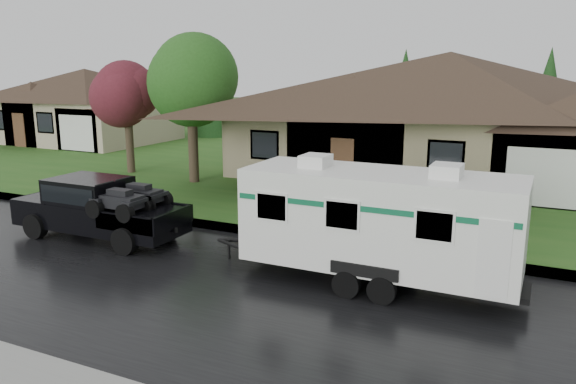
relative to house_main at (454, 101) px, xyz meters
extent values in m
plane|color=#27581B|center=(-2.29, -13.84, -3.59)|extent=(140.00, 140.00, 0.00)
cube|color=black|center=(-2.29, -15.84, -3.59)|extent=(140.00, 8.00, 0.01)
cube|color=gray|center=(-2.29, -11.59, -3.52)|extent=(140.00, 0.50, 0.15)
cube|color=#27581B|center=(-2.29, 1.16, -3.52)|extent=(140.00, 26.00, 0.15)
cube|color=#9C8C6A|center=(-0.29, 0.16, -1.94)|extent=(18.00, 10.00, 3.00)
pyramid|color=#32231B|center=(-0.29, 0.16, 2.16)|extent=(19.44, 10.80, 2.60)
cube|color=tan|center=(-24.29, 2.16, -2.04)|extent=(10.00, 8.00, 2.80)
pyramid|color=#32231B|center=(-24.29, 2.16, 1.36)|extent=(10.80, 8.64, 2.00)
cube|color=tan|center=(-21.29, 0.16, -2.18)|extent=(3.20, 4.00, 2.52)
cylinder|color=#382B1E|center=(-9.88, -6.26, -2.03)|extent=(0.43, 0.43, 2.82)
sphere|color=#2E6922|center=(-9.88, -6.26, 1.06)|extent=(3.90, 3.90, 3.90)
cylinder|color=#382B1E|center=(-13.93, -5.66, -2.34)|extent=(0.37, 0.37, 2.21)
sphere|color=maroon|center=(-13.93, -5.66, 0.08)|extent=(3.05, 3.05, 3.05)
sphere|color=#143814|center=(-6.59, -4.54, -2.94)|extent=(1.00, 1.00, 1.00)
sphere|color=#143814|center=(-2.39, -4.54, -2.94)|extent=(1.00, 1.00, 1.00)
sphere|color=#143814|center=(1.81, -4.54, -2.94)|extent=(1.00, 1.00, 1.00)
cube|color=black|center=(-7.97, -13.97, -2.88)|extent=(5.47, 1.82, 0.78)
cube|color=black|center=(-9.98, -13.97, -2.63)|extent=(1.46, 1.78, 0.32)
cube|color=black|center=(-8.34, -13.97, -2.18)|extent=(2.19, 1.71, 0.82)
cube|color=black|center=(-8.34, -13.97, -2.13)|extent=(2.01, 1.75, 0.50)
cube|color=black|center=(-6.24, -13.97, -2.70)|extent=(2.01, 1.73, 0.05)
cylinder|color=black|center=(-9.70, -14.86, -3.21)|extent=(0.77, 0.29, 0.77)
cylinder|color=black|center=(-9.70, -13.08, -3.21)|extent=(0.77, 0.29, 0.77)
cylinder|color=black|center=(-6.24, -14.86, -3.21)|extent=(0.77, 0.29, 0.77)
cylinder|color=black|center=(-6.24, -13.08, -3.21)|extent=(0.77, 0.29, 0.77)
cube|color=white|center=(0.73, -13.97, -1.97)|extent=(6.38, 2.19, 2.23)
cube|color=black|center=(0.73, -13.97, -3.23)|extent=(6.75, 1.09, 0.13)
cube|color=#0D5D3A|center=(0.73, -13.97, -1.48)|extent=(6.26, 2.21, 0.13)
cube|color=white|center=(-0.91, -13.97, -0.71)|extent=(0.64, 0.73, 0.29)
cube|color=white|center=(2.19, -13.97, -0.71)|extent=(0.64, 0.73, 0.29)
cylinder|color=black|center=(0.32, -15.05, -3.27)|extent=(0.64, 0.22, 0.64)
cylinder|color=black|center=(0.32, -12.89, -3.27)|extent=(0.64, 0.22, 0.64)
cylinder|color=black|center=(1.14, -15.05, -3.27)|extent=(0.64, 0.22, 0.64)
cylinder|color=black|center=(1.14, -12.89, -3.27)|extent=(0.64, 0.22, 0.64)
camera|label=1|loc=(4.23, -26.33, 1.53)|focal=35.00mm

